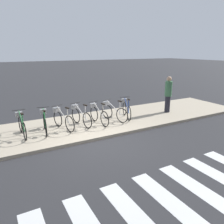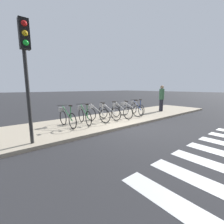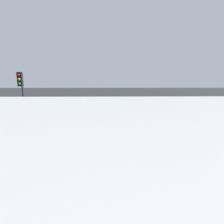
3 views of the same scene
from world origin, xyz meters
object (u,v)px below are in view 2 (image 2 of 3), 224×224
Objects in this scene: parked_bicycle_2 at (96,113)px; parked_bicycle_6 at (137,107)px; traffic_light at (26,57)px; pedestrian at (162,98)px; parked_bicycle_5 at (129,109)px; parked_bicycle_0 at (66,117)px; parked_bicycle_3 at (108,111)px; parked_bicycle_1 at (84,115)px; parked_bicycle_4 at (120,110)px.

parked_bicycle_2 is 1.02× the size of parked_bicycle_6.
traffic_light is at bearing -157.07° from parked_bicycle_2.
parked_bicycle_2 is at bearing 178.10° from pedestrian.
parked_bicycle_5 is at bearing 13.59° from traffic_light.
pedestrian is (6.81, -0.18, 0.52)m from parked_bicycle_0.
traffic_light reaches higher than parked_bicycle_5.
parked_bicycle_2 and parked_bicycle_6 have the same top height.
traffic_light is at bearing -166.41° from parked_bicycle_5.
parked_bicycle_6 is (4.54, 0.08, 0.00)m from parked_bicycle_0.
parked_bicycle_2 is at bearing -174.19° from parked_bicycle_3.
parked_bicycle_1 is at bearing -179.88° from parked_bicycle_5.
parked_bicycle_6 is at bearing 0.17° from parked_bicycle_3.
parked_bicycle_1 is at bearing 178.46° from pedestrian.
parked_bicycle_2 is 0.45× the size of traffic_light.
parked_bicycle_1 is at bearing 178.31° from parked_bicycle_4.
parked_bicycle_1 is 2.96m from parked_bicycle_5.
parked_bicycle_3 is (0.78, 0.08, 0.00)m from parked_bicycle_2.
parked_bicycle_1 is (0.81, -0.02, 0.00)m from parked_bicycle_0.
parked_bicycle_2 and parked_bicycle_4 have the same top height.
parked_bicycle_4 is at bearing -174.58° from parked_bicycle_5.
parked_bicycle_0 and parked_bicycle_2 have the same top height.
pedestrian reaches higher than parked_bicycle_5.
traffic_light reaches higher than parked_bicycle_2.
traffic_light is (-1.58, -1.31, 2.01)m from parked_bicycle_0.
parked_bicycle_6 is at bearing 7.01° from parked_bicycle_5.
parked_bicycle_5 is at bearing -0.22° from parked_bicycle_2.
parked_bicycle_1 is 2.21m from parked_bicycle_4.
parked_bicycle_2 is 5.35m from pedestrian.
parked_bicycle_0 and parked_bicycle_1 have the same top height.
parked_bicycle_0 is at bearing 178.33° from parked_bicycle_4.
parked_bicycle_4 is at bearing 14.88° from traffic_light.
pedestrian is at bearing -3.14° from parked_bicycle_5.
parked_bicycle_1 is at bearing 28.26° from traffic_light.
parked_bicycle_4 is at bearing -12.05° from parked_bicycle_3.
parked_bicycle_1 is 0.45× the size of traffic_light.
parked_bicycle_5 is (1.50, -0.09, 0.00)m from parked_bicycle_3.
pedestrian reaches higher than parked_bicycle_1.
pedestrian is at bearing -1.54° from parked_bicycle_0.
pedestrian is (3.04, -0.17, 0.52)m from parked_bicycle_5.
pedestrian is 0.53× the size of traffic_light.
parked_bicycle_5 is (0.75, 0.07, 0.00)m from parked_bicycle_4.
parked_bicycle_0 is at bearing 179.75° from parked_bicycle_5.
traffic_light is (-3.85, -1.38, 2.01)m from parked_bicycle_3.
parked_bicycle_3 is at bearing 5.81° from parked_bicycle_2.
traffic_light is at bearing -165.12° from parked_bicycle_4.
parked_bicycle_6 is at bearing 12.78° from traffic_light.
parked_bicycle_1 is 1.02× the size of parked_bicycle_2.
pedestrian is (3.80, -0.10, 0.52)m from parked_bicycle_4.
parked_bicycle_5 is 3.09m from pedestrian.
parked_bicycle_4 is at bearing -1.67° from parked_bicycle_0.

